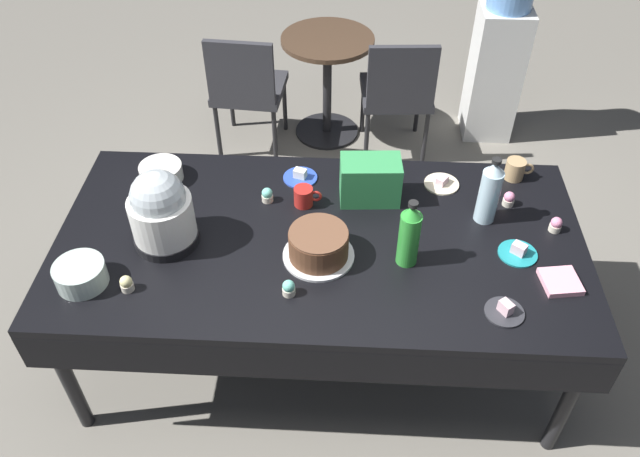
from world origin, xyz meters
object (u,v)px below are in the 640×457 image
dessert_plate_cream (442,183)px  cupcake_berry (267,195)px  cupcake_cocoa (509,199)px  slow_cooker (161,211)px  cupcake_vanilla (556,225)px  glass_salad_bowl (81,274)px  round_cafe_table (327,69)px  soda_carton (370,180)px  cupcake_rose (127,284)px  maroon_chair_right (398,90)px  dessert_plate_teal (518,252)px  dessert_plate_cobalt (300,176)px  potluck_table (320,248)px  frosted_layer_cake (319,245)px  dessert_plate_charcoal (505,310)px  maroon_chair_left (246,85)px  ceramic_snack_bowl (161,172)px  soda_bottle_water (490,192)px  coffee_mug_tan (516,169)px  soda_bottle_lime_soda (409,235)px  cupcake_mint (289,288)px  water_cooler (498,54)px  coffee_mug_red (304,196)px

dessert_plate_cream → cupcake_berry: 0.80m
cupcake_cocoa → slow_cooker: bearing=-168.1°
cupcake_vanilla → glass_salad_bowl: bearing=-168.1°
round_cafe_table → soda_carton: bearing=-80.9°
soda_carton → cupcake_rose: bearing=-150.9°
glass_salad_bowl → maroon_chair_right: bearing=56.0°
dessert_plate_teal → round_cafe_table: dessert_plate_teal is taller
glass_salad_bowl → dessert_plate_cobalt: size_ratio=1.25×
glass_salad_bowl → cupcake_berry: (0.66, 0.52, -0.01)m
potluck_table → frosted_layer_cake: frosted_layer_cake is taller
potluck_table → dessert_plate_charcoal: bearing=-27.6°
maroon_chair_left → maroon_chair_right: size_ratio=1.00×
ceramic_snack_bowl → soda_bottle_water: 1.46m
slow_cooker → round_cafe_table: slow_cooker is taller
soda_bottle_water → dessert_plate_cobalt: bearing=163.9°
cupcake_cocoa → coffee_mug_tan: size_ratio=0.52×
soda_bottle_lime_soda → soda_carton: size_ratio=1.18×
cupcake_vanilla → maroon_chair_right: bearing=110.6°
soda_carton → cupcake_mint: bearing=-121.3°
soda_bottle_lime_soda → water_cooler: bearing=71.0°
frosted_layer_cake → water_cooler: size_ratio=0.23×
cupcake_mint → soda_bottle_lime_soda: 0.51m
dessert_plate_cobalt → dessert_plate_teal: 1.02m
soda_carton → maroon_chair_left: 1.61m
soda_carton → glass_salad_bowl: bearing=-156.4°
frosted_layer_cake → dessert_plate_cream: frosted_layer_cake is taller
dessert_plate_cobalt → soda_bottle_lime_soda: soda_bottle_lime_soda is taller
dessert_plate_charcoal → dessert_plate_cream: 0.76m
glass_salad_bowl → maroon_chair_right: maroon_chair_right is taller
slow_cooker → water_cooler: size_ratio=0.28×
cupcake_mint → maroon_chair_left: size_ratio=0.08×
glass_salad_bowl → water_cooler: size_ratio=0.16×
maroon_chair_left → cupcake_cocoa: bearing=-45.3°
ceramic_snack_bowl → round_cafe_table: size_ratio=0.27×
glass_salad_bowl → dessert_plate_charcoal: bearing=-2.4°
soda_bottle_lime_soda → maroon_chair_left: size_ratio=0.36×
ceramic_snack_bowl → coffee_mug_tan: coffee_mug_tan is taller
coffee_mug_tan → soda_carton: 0.69m
maroon_chair_right → ceramic_snack_bowl: bearing=-131.9°
dessert_plate_cobalt → cupcake_berry: bearing=-128.5°
soda_carton → dessert_plate_cream: bearing=14.8°
potluck_table → glass_salad_bowl: (-0.90, -0.30, 0.11)m
dessert_plate_charcoal → soda_bottle_water: soda_bottle_water is taller
cupcake_berry → glass_salad_bowl: bearing=-141.5°
cupcake_cocoa → soda_bottle_water: size_ratio=0.21×
cupcake_vanilla → coffee_mug_tan: 0.37m
cupcake_mint → maroon_chair_left: (-0.45, 1.95, -0.29)m
coffee_mug_red → round_cafe_table: bearing=88.9°
round_cafe_table → glass_salad_bowl: bearing=-111.5°
cupcake_berry → soda_bottle_lime_soda: 0.69m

